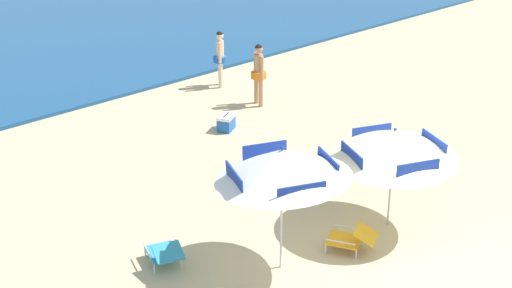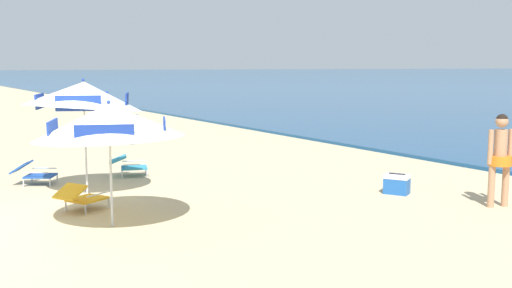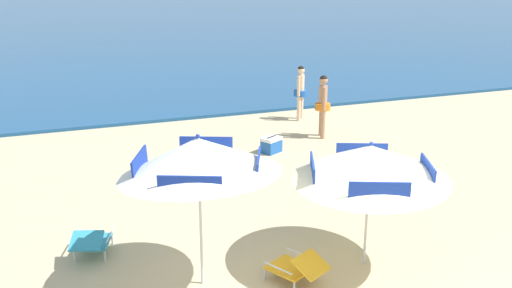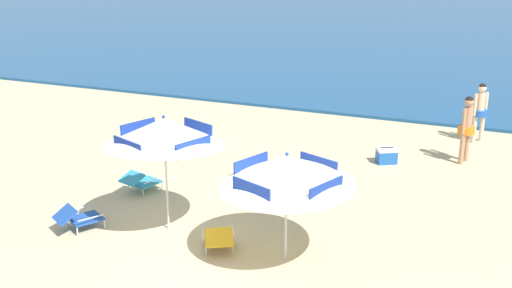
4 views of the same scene
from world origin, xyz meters
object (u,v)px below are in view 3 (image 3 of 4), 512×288
Objects in this scene: person_standing_near_shore at (301,89)px; cooler_box at (271,145)px; beach_umbrella_striped_second at (370,163)px; lounge_chair_under_umbrella at (91,242)px; lounge_chair_beside_umbrella at (297,267)px; person_standing_beside at (323,102)px; beach_umbrella_striped_main at (198,156)px.

cooler_box is (-2.00, -2.65, -0.76)m from person_standing_near_shore.
beach_umbrella_striped_second reaches higher than lounge_chair_under_umbrella.
beach_umbrella_striped_second is at bearing -96.83° from cooler_box.
lounge_chair_under_umbrella is (-4.07, 1.74, -1.45)m from beach_umbrella_striped_second.
lounge_chair_beside_umbrella is (-1.25, -0.15, -1.45)m from beach_umbrella_striped_second.
person_standing_beside reaches higher than person_standing_near_shore.
lounge_chair_under_umbrella is at bearing 136.60° from beach_umbrella_striped_main.
lounge_chair_beside_umbrella is 1.70× the size of cooler_box.
person_standing_near_shore is at bearing 52.92° from cooler_box.
beach_umbrella_striped_main reaches higher than lounge_chair_under_umbrella.
beach_umbrella_striped_main is 4.97× the size of cooler_box.
lounge_chair_under_umbrella is 0.97× the size of lounge_chair_beside_umbrella.
beach_umbrella_striped_second is at bearing -7.31° from beach_umbrella_striped_main.
person_standing_beside is at bearing 60.65° from lounge_chair_beside_umbrella.
person_standing_beside reaches higher than cooler_box.
lounge_chair_beside_umbrella is at bearing -119.35° from person_standing_beside.
person_standing_near_shore is at bearing 56.79° from beach_umbrella_striped_main.
beach_umbrella_striped_second is 3.19× the size of lounge_chair_beside_umbrella.
person_standing_beside is at bearing 35.95° from lounge_chair_under_umbrella.
cooler_box is (0.69, 5.74, -1.52)m from beach_umbrella_striped_second.
beach_umbrella_striped_main is at bearing 172.69° from beach_umbrella_striped_second.
beach_umbrella_striped_second reaches higher than lounge_chair_beside_umbrella.
beach_umbrella_striped_main is 6.58m from cooler_box.
person_standing_beside is (2.49, 6.50, -0.72)m from beach_umbrella_striped_second.
person_standing_near_shore reaches higher than lounge_chair_under_umbrella.
beach_umbrella_striped_main is 1.80× the size of person_standing_near_shore.
person_standing_beside is at bearing 69.02° from beach_umbrella_striped_second.
beach_umbrella_striped_second reaches higher than person_standing_beside.
person_standing_near_shore is 1.89m from person_standing_beside.
beach_umbrella_striped_main is 8.06m from person_standing_beside.
beach_umbrella_striped_main is 1.73× the size of person_standing_beside.
lounge_chair_under_umbrella is at bearing -144.05° from person_standing_beside.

